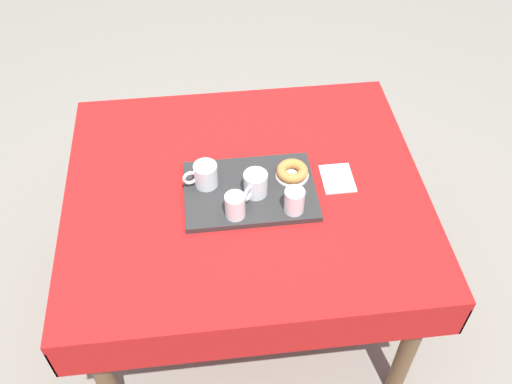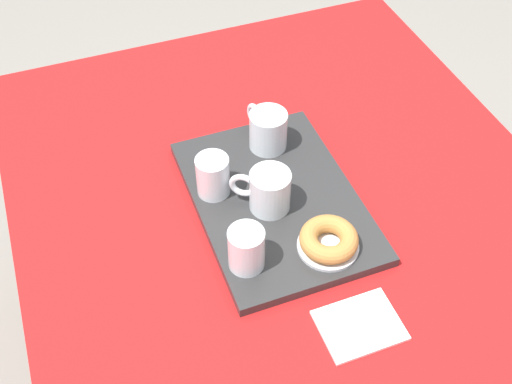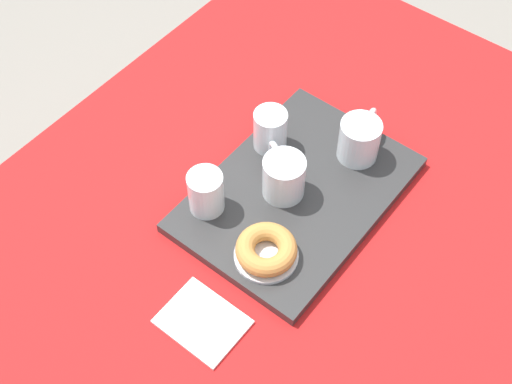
% 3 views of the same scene
% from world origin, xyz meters
% --- Properties ---
extents(ground_plane, '(6.00, 6.00, 0.00)m').
position_xyz_m(ground_plane, '(0.00, 0.00, 0.00)').
color(ground_plane, gray).
extents(dining_table, '(1.24, 1.09, 0.74)m').
position_xyz_m(dining_table, '(0.00, 0.00, 0.65)').
color(dining_table, red).
rests_on(dining_table, ground).
extents(serving_tray, '(0.45, 0.31, 0.02)m').
position_xyz_m(serving_tray, '(0.01, -0.03, 0.75)').
color(serving_tray, '#2D2D2D').
rests_on(serving_tray, dining_table).
extents(tea_mug_left, '(0.09, 0.11, 0.09)m').
position_xyz_m(tea_mug_left, '(0.03, -0.05, 0.80)').
color(tea_mug_left, white).
rests_on(tea_mug_left, serving_tray).
extents(tea_mug_right, '(0.12, 0.08, 0.09)m').
position_xyz_m(tea_mug_right, '(-0.13, 0.01, 0.80)').
color(tea_mug_right, white).
rests_on(tea_mug_right, serving_tray).
extents(water_glass_near, '(0.07, 0.07, 0.09)m').
position_xyz_m(water_glass_near, '(0.15, -0.14, 0.80)').
color(water_glass_near, white).
rests_on(water_glass_near, serving_tray).
extents(water_glass_far, '(0.07, 0.07, 0.09)m').
position_xyz_m(water_glass_far, '(-0.05, -0.14, 0.80)').
color(water_glass_far, white).
rests_on(water_glass_far, serving_tray).
extents(donut_plate_left, '(0.12, 0.12, 0.01)m').
position_xyz_m(donut_plate_left, '(0.17, 0.01, 0.77)').
color(donut_plate_left, silver).
rests_on(donut_plate_left, serving_tray).
extents(sugar_donut_left, '(0.11, 0.11, 0.03)m').
position_xyz_m(sugar_donut_left, '(0.17, 0.01, 0.79)').
color(sugar_donut_left, '#BC7F3D').
rests_on(sugar_donut_left, donut_plate_left).
extents(paper_napkin, '(0.11, 0.14, 0.01)m').
position_xyz_m(paper_napkin, '(0.33, -0.00, 0.74)').
color(paper_napkin, white).
rests_on(paper_napkin, dining_table).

